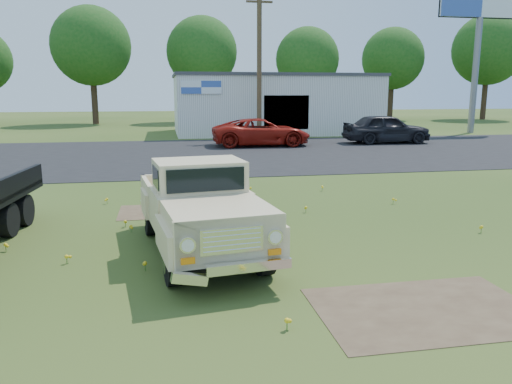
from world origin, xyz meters
The scene contains 15 objects.
ground centered at (0.00, 0.00, 0.00)m, with size 140.00×140.00×0.00m, color #284215.
asphalt_lot centered at (0.00, 15.00, 0.00)m, with size 90.00×14.00×0.02m, color black.
dirt_patch_a centered at (1.50, -3.00, 0.00)m, with size 3.00×2.00×0.01m, color #4F3C2A.
dirt_patch_b centered at (-2.00, 3.50, 0.00)m, with size 2.20×1.60×0.01m, color #4F3C2A.
commercial_building centered at (6.00, 26.99, 2.10)m, with size 14.20×8.20×4.15m.
billboard centered at (20.00, 24.04, 8.54)m, with size 6.10×0.45×11.05m.
utility_pole_mid centered at (4.00, 22.00, 4.60)m, with size 1.60×0.30×9.00m.
treeline_c centered at (-8.00, 39.50, 6.93)m, with size 7.04×7.04×10.47m.
treeline_d centered at (2.00, 40.50, 6.62)m, with size 6.72×6.72×10.00m.
treeline_e centered at (12.00, 39.00, 5.98)m, with size 6.08×6.08×9.04m.
treeline_f centered at (22.00, 41.50, 6.30)m, with size 6.40×6.40×9.52m.
treeline_g centered at (32.00, 40.00, 7.25)m, with size 7.36×7.36×10.95m.
vintage_pickup_truck centered at (-1.34, 0.10, 0.87)m, with size 1.86×4.79×1.74m, color beige, non-canonical shape.
red_pickup centered at (3.33, 17.96, 0.74)m, with size 2.46×5.34×1.48m, color maroon.
dark_sedan centered at (10.71, 18.13, 0.83)m, with size 1.97×4.90×1.67m, color black.
Camera 1 is at (-1.96, -8.84, 2.94)m, focal length 35.00 mm.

